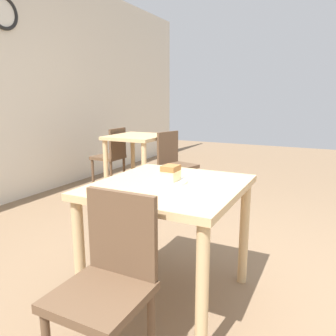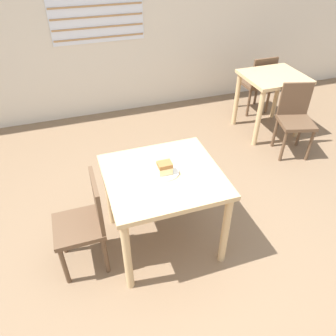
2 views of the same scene
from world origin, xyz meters
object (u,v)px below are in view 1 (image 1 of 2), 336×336
object	(u,v)px
chair_far_corner	(175,163)
chair_far_opposite	(112,155)
dining_table_near	(170,203)
chair_near_window	(108,281)
cake_slice	(171,173)
plate	(169,181)
dining_table_far	(138,148)

from	to	relation	value
chair_far_corner	chair_far_opposite	distance (m)	1.02
dining_table_near	chair_far_opposite	xyz separation A→B (m)	(1.97, 1.87, -0.17)
chair_near_window	cake_slice	xyz separation A→B (m)	(0.63, 0.02, 0.34)
chair_far_opposite	plate	world-z (taller)	chair_far_opposite
chair_near_window	chair_far_opposite	size ratio (longest dim) A/B	1.00
dining_table_far	plate	world-z (taller)	dining_table_far
dining_table_far	chair_near_window	xyz separation A→B (m)	(-2.46, -1.38, -0.15)
chair_far_opposite	dining_table_far	bearing A→B (deg)	75.04
dining_table_near	chair_near_window	size ratio (longest dim) A/B	1.06
dining_table_near	cake_slice	xyz separation A→B (m)	(0.01, -0.00, 0.17)
chair_far_opposite	chair_near_window	bearing A→B (deg)	35.68
cake_slice	dining_table_near	bearing A→B (deg)	177.17
dining_table_near	chair_far_corner	world-z (taller)	chair_far_corner
dining_table_near	chair_far_opposite	bearing A→B (deg)	43.44
chair_far_corner	cake_slice	bearing A→B (deg)	-139.35
dining_table_near	chair_far_opposite	size ratio (longest dim) A/B	1.06
cake_slice	chair_far_corner	bearing A→B (deg)	24.91
plate	cake_slice	bearing A→B (deg)	-114.26
chair_near_window	chair_far_opposite	bearing A→B (deg)	126.04
chair_far_corner	plate	distance (m)	2.03
chair_far_corner	plate	world-z (taller)	chair_far_corner
chair_far_opposite	plate	bearing A→B (deg)	43.16
chair_far_opposite	plate	xyz separation A→B (m)	(-1.95, -1.85, 0.29)
chair_far_opposite	dining_table_near	bearing A→B (deg)	43.08
dining_table_near	dining_table_far	xyz separation A→B (m)	(1.84, 1.36, -0.01)
dining_table_far	chair_near_window	bearing A→B (deg)	-150.73
chair_near_window	plate	distance (m)	0.70
dining_table_far	cake_slice	distance (m)	2.29
cake_slice	chair_near_window	bearing A→B (deg)	-178.58
plate	chair_far_corner	bearing A→B (deg)	24.61
chair_far_corner	dining_table_near	bearing A→B (deg)	-139.53
chair_far_corner	cake_slice	size ratio (longest dim) A/B	7.91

